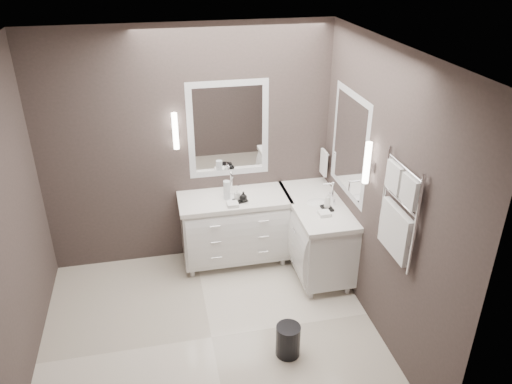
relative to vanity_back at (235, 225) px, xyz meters
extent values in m
cube|color=white|center=(-0.45, -1.23, -0.49)|extent=(3.20, 3.00, 0.01)
cube|color=white|center=(-0.45, -1.23, 2.22)|extent=(3.20, 3.00, 0.01)
cube|color=#413634|center=(-0.45, 0.28, 0.86)|extent=(3.20, 0.01, 2.70)
cube|color=#413634|center=(-0.45, -2.73, 0.86)|extent=(3.20, 0.01, 2.70)
cube|color=#413634|center=(-2.06, -1.23, 0.86)|extent=(0.01, 3.00, 2.70)
cube|color=#413634|center=(1.15, -1.23, 0.86)|extent=(0.01, 3.00, 2.70)
cube|color=white|center=(0.00, 0.00, -0.04)|extent=(1.20, 0.55, 0.70)
cube|color=white|center=(0.00, 0.00, 0.34)|extent=(1.24, 0.59, 0.05)
ellipsoid|color=white|center=(0.00, 0.00, 0.32)|extent=(0.36, 0.28, 0.12)
cylinder|color=white|center=(0.00, 0.16, 0.47)|extent=(0.02, 0.02, 0.22)
cube|color=white|center=(0.88, -0.33, -0.04)|extent=(0.55, 1.20, 0.70)
cube|color=white|center=(0.88, -0.33, 0.34)|extent=(0.59, 1.24, 0.05)
ellipsoid|color=white|center=(0.88, -0.33, 0.32)|extent=(0.36, 0.28, 0.12)
cylinder|color=white|center=(1.04, -0.33, 0.47)|extent=(0.02, 0.02, 0.22)
cube|color=white|center=(0.00, 0.26, 1.06)|extent=(0.90, 0.02, 1.10)
cube|color=white|center=(0.00, 0.26, 1.06)|extent=(0.77, 0.02, 0.96)
cube|color=white|center=(1.14, -0.43, 1.06)|extent=(0.02, 0.90, 1.10)
cube|color=white|center=(1.14, -0.43, 1.06)|extent=(0.02, 0.90, 0.96)
cube|color=white|center=(-0.58, 0.20, 1.06)|extent=(0.05, 0.05, 0.10)
cylinder|color=white|center=(-0.58, 0.20, 1.11)|extent=(0.06, 0.06, 0.40)
cube|color=white|center=(1.08, -1.01, 1.06)|extent=(0.05, 0.05, 0.10)
cylinder|color=white|center=(1.08, -1.01, 1.11)|extent=(0.06, 0.06, 0.40)
cylinder|color=white|center=(1.10, 0.13, 0.76)|extent=(0.02, 0.22, 0.02)
cube|color=white|center=(1.08, 0.13, 0.62)|extent=(0.03, 0.17, 0.30)
cylinder|color=white|center=(1.10, -1.90, 0.96)|extent=(0.03, 0.03, 0.90)
cylinder|color=white|center=(1.10, -1.35, 0.96)|extent=(0.03, 0.03, 0.90)
cube|color=white|center=(1.10, -1.76, 1.19)|extent=(0.06, 0.22, 0.24)
cube|color=white|center=(1.10, -1.50, 1.19)|extent=(0.06, 0.22, 0.24)
cube|color=white|center=(1.10, -1.63, 0.75)|extent=(0.06, 0.46, 0.42)
cylinder|color=black|center=(0.21, -1.58, -0.33)|extent=(0.26, 0.26, 0.32)
cube|color=black|center=(0.05, -0.12, 0.38)|extent=(0.17, 0.14, 0.02)
cube|color=black|center=(0.92, -0.48, 0.38)|extent=(0.11, 0.15, 0.02)
cylinder|color=silver|center=(-0.08, -0.03, 0.47)|extent=(0.09, 0.09, 0.22)
imported|color=white|center=(0.02, -0.10, 0.45)|extent=(0.06, 0.06, 0.12)
imported|color=black|center=(0.08, -0.15, 0.44)|extent=(0.08, 0.08, 0.11)
imported|color=white|center=(0.92, -0.48, 0.48)|extent=(0.08, 0.08, 0.18)
camera|label=1|loc=(-0.80, -4.86, 2.96)|focal=35.00mm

